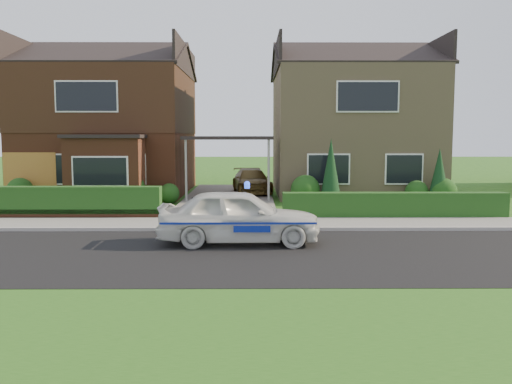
{
  "coord_description": "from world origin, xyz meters",
  "views": [
    {
      "loc": [
        1.03,
        -12.62,
        2.79
      ],
      "look_at": [
        1.14,
        3.5,
        1.11
      ],
      "focal_mm": 38.0,
      "sensor_mm": 36.0,
      "label": 1
    }
  ],
  "objects": [
    {
      "name": "potted_plant_b",
      "position": [
        -6.61,
        7.36,
        0.38
      ],
      "size": [
        0.54,
        0.52,
        0.77
      ],
      "primitive_type": "imported",
      "rotation": [
        0.0,
        0.0,
        0.63
      ],
      "color": "gray",
      "rests_on": "ground"
    },
    {
      "name": "police_car",
      "position": [
        0.69,
        1.2,
        0.71
      ],
      "size": [
        3.82,
        4.17,
        1.58
      ],
      "rotation": [
        0.0,
        0.0,
        1.58
      ],
      "color": "silver",
      "rests_on": "ground"
    },
    {
      "name": "ground",
      "position": [
        0.0,
        0.0,
        0.0
      ],
      "size": [
        120.0,
        120.0,
        0.0
      ],
      "primitive_type": "plane",
      "color": "#235316",
      "rests_on": "ground"
    },
    {
      "name": "sidewalk",
      "position": [
        0.0,
        4.1,
        0.05
      ],
      "size": [
        60.0,
        2.0,
        0.1
      ],
      "primitive_type": "cube",
      "color": "slate",
      "rests_on": "ground"
    },
    {
      "name": "house_left",
      "position": [
        -5.78,
        13.9,
        3.81
      ],
      "size": [
        7.5,
        9.53,
        7.25
      ],
      "color": "brown",
      "rests_on": "ground"
    },
    {
      "name": "conifer_a",
      "position": [
        4.2,
        9.2,
        1.3
      ],
      "size": [
        0.9,
        0.9,
        2.6
      ],
      "primitive_type": "cone",
      "color": "black",
      "rests_on": "ground"
    },
    {
      "name": "grass_verge",
      "position": [
        0.0,
        -5.0,
        0.0
      ],
      "size": [
        60.0,
        4.0,
        0.01
      ],
      "primitive_type": "cube",
      "color": "#235316",
      "rests_on": "ground"
    },
    {
      "name": "shrub_left_mid",
      "position": [
        -4.0,
        9.3,
        0.66
      ],
      "size": [
        1.32,
        1.32,
        1.32
      ],
      "primitive_type": "sphere",
      "color": "black",
      "rests_on": "ground"
    },
    {
      "name": "potted_plant_c",
      "position": [
        -2.5,
        6.0,
        0.39
      ],
      "size": [
        0.46,
        0.46,
        0.77
      ],
      "primitive_type": "imported",
      "rotation": [
        0.0,
        0.0,
        1.64
      ],
      "color": "gray",
      "rests_on": "ground"
    },
    {
      "name": "hedge_left",
      "position": [
        -5.8,
        5.45,
        0.0
      ],
      "size": [
        7.5,
        0.55,
        0.9
      ],
      "primitive_type": "cube",
      "color": "black",
      "rests_on": "ground"
    },
    {
      "name": "shrub_right_mid",
      "position": [
        7.8,
        9.5,
        0.48
      ],
      "size": [
        0.96,
        0.96,
        0.96
      ],
      "primitive_type": "sphere",
      "color": "black",
      "rests_on": "ground"
    },
    {
      "name": "hedge_right",
      "position": [
        5.8,
        5.35,
        0.0
      ],
      "size": [
        7.5,
        0.55,
        0.8
      ],
      "primitive_type": "cube",
      "color": "black",
      "rests_on": "ground"
    },
    {
      "name": "driveway",
      "position": [
        0.0,
        11.0,
        0.06
      ],
      "size": [
        3.8,
        12.0,
        0.12
      ],
      "primitive_type": "cube",
      "color": "#666059",
      "rests_on": "ground"
    },
    {
      "name": "shrub_left_far",
      "position": [
        -8.5,
        9.5,
        0.54
      ],
      "size": [
        1.08,
        1.08,
        1.08
      ],
      "primitive_type": "sphere",
      "color": "black",
      "rests_on": "ground"
    },
    {
      "name": "conifer_b",
      "position": [
        8.6,
        9.2,
        1.1
      ],
      "size": [
        0.9,
        0.9,
        2.2
      ],
      "primitive_type": "cone",
      "color": "black",
      "rests_on": "ground"
    },
    {
      "name": "shrub_right_far",
      "position": [
        8.8,
        9.2,
        0.54
      ],
      "size": [
        1.08,
        1.08,
        1.08
      ],
      "primitive_type": "sphere",
      "color": "black",
      "rests_on": "ground"
    },
    {
      "name": "dwarf_wall",
      "position": [
        -5.8,
        5.3,
        0.18
      ],
      "size": [
        7.7,
        0.25,
        0.36
      ],
      "primitive_type": "cube",
      "color": "brown",
      "rests_on": "ground"
    },
    {
      "name": "shrub_right_near",
      "position": [
        3.2,
        9.4,
        0.6
      ],
      "size": [
        1.2,
        1.2,
        1.2
      ],
      "primitive_type": "sphere",
      "color": "black",
      "rests_on": "ground"
    },
    {
      "name": "garage_door",
      "position": [
        -8.25,
        9.96,
        1.05
      ],
      "size": [
        2.2,
        0.1,
        2.1
      ],
      "primitive_type": "cube",
      "color": "#995E21",
      "rests_on": "ground"
    },
    {
      "name": "carport_link",
      "position": [
        0.0,
        10.95,
        2.66
      ],
      "size": [
        3.8,
        3.0,
        2.77
      ],
      "color": "black",
      "rests_on": "ground"
    },
    {
      "name": "potted_plant_a",
      "position": [
        -3.55,
        6.89,
        0.38
      ],
      "size": [
        0.47,
        0.39,
        0.76
      ],
      "primitive_type": "imported",
      "rotation": [
        0.0,
        0.0,
        -0.34
      ],
      "color": "gray",
      "rests_on": "ground"
    },
    {
      "name": "house_right",
      "position": [
        5.8,
        13.99,
        3.66
      ],
      "size": [
        7.5,
        8.06,
        7.25
      ],
      "color": "#9B845F",
      "rests_on": "ground"
    },
    {
      "name": "driveway_car",
      "position": [
        1.0,
        12.69,
        0.67
      ],
      "size": [
        2.07,
        4.0,
        1.11
      ],
      "primitive_type": "imported",
      "rotation": [
        0.0,
        0.0,
        0.14
      ],
      "color": "brown",
      "rests_on": "driveway"
    },
    {
      "name": "kerb",
      "position": [
        0.0,
        3.05,
        0.06
      ],
      "size": [
        60.0,
        0.16,
        0.12
      ],
      "primitive_type": "cube",
      "color": "#9E9993",
      "rests_on": "ground"
    },
    {
      "name": "road",
      "position": [
        0.0,
        0.0,
        0.0
      ],
      "size": [
        60.0,
        6.0,
        0.02
      ],
      "primitive_type": "cube",
      "color": "black",
      "rests_on": "ground"
    },
    {
      "name": "shrub_left_near",
      "position": [
        -2.4,
        9.6,
        0.42
      ],
      "size": [
        0.84,
        0.84,
        0.84
      ],
      "primitive_type": "sphere",
      "color": "black",
      "rests_on": "ground"
    }
  ]
}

